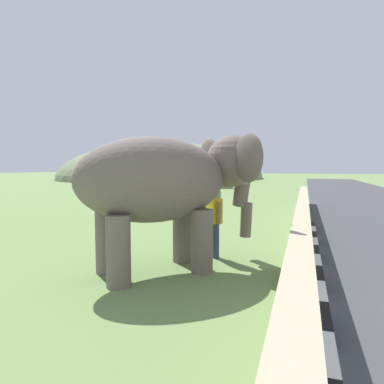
{
  "coord_description": "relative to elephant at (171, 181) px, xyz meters",
  "views": [
    {
      "loc": [
        -4.32,
        4.07,
        2.12
      ],
      "look_at": [
        2.25,
        6.31,
        1.6
      ],
      "focal_mm": 30.98,
      "sensor_mm": 36.0,
      "label": 1
    }
  ],
  "objects": [
    {
      "name": "elephant",
      "position": [
        0.0,
        0.0,
        0.0
      ],
      "size": [
        3.86,
        3.81,
        2.84
      ],
      "color": "#6C5F59",
      "rests_on": "ground_plane"
    },
    {
      "name": "bus_white",
      "position": [
        19.34,
        6.52,
        0.24
      ],
      "size": [
        8.47,
        4.32,
        3.5
      ],
      "color": "silver",
      "rests_on": "ground_plane"
    },
    {
      "name": "hill_east",
      "position": [
        53.09,
        22.8,
        -1.83
      ],
      "size": [
        45.42,
        36.34,
        13.65
      ],
      "color": "#6F7C5C",
      "rests_on": "ground_plane"
    },
    {
      "name": "striped_curb",
      "position": [
        -2.26,
        -2.85,
        -1.71
      ],
      "size": [
        16.2,
        0.2,
        0.24
      ],
      "color": "white",
      "rests_on": "ground_plane"
    },
    {
      "name": "person_handler",
      "position": [
        1.22,
        -0.6,
        -0.91
      ],
      "size": [
        0.55,
        0.48,
        1.66
      ],
      "color": "navy",
      "rests_on": "ground_plane"
    },
    {
      "name": "barrier_parapet",
      "position": [
        0.09,
        -2.55,
        -1.33
      ],
      "size": [
        28.0,
        0.36,
        1.0
      ],
      "primitive_type": "cube",
      "color": "tan",
      "rests_on": "ground_plane"
    },
    {
      "name": "cow_near",
      "position": [
        9.87,
        2.47,
        -0.96
      ],
      "size": [
        1.9,
        1.13,
        1.23
      ],
      "color": "#473323",
      "rests_on": "ground_plane"
    },
    {
      "name": "bus_orange",
      "position": [
        39.38,
        8.4,
        0.25
      ],
      "size": [
        9.08,
        3.04,
        3.5
      ],
      "color": "orange",
      "rests_on": "ground_plane"
    },
    {
      "name": "bus_red",
      "position": [
        31.24,
        8.2,
        0.25
      ],
      "size": [
        9.95,
        4.96,
        3.5
      ],
      "color": "#B21E1E",
      "rests_on": "ground_plane"
    }
  ]
}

